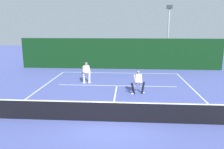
% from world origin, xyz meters
% --- Properties ---
extents(ground_plane, '(80.00, 80.00, 0.00)m').
position_xyz_m(ground_plane, '(0.00, 0.00, 0.00)').
color(ground_plane, '#4E59A7').
extents(court_line_baseline_far, '(10.86, 0.10, 0.01)m').
position_xyz_m(court_line_baseline_far, '(0.00, 11.02, 0.00)').
color(court_line_baseline_far, white).
rests_on(court_line_baseline_far, ground_plane).
extents(court_line_service, '(8.85, 0.10, 0.01)m').
position_xyz_m(court_line_service, '(0.00, 6.39, 0.00)').
color(court_line_service, white).
rests_on(court_line_service, ground_plane).
extents(court_line_centre, '(0.10, 6.40, 0.01)m').
position_xyz_m(court_line_centre, '(0.00, 3.20, 0.00)').
color(court_line_centre, white).
rests_on(court_line_centre, ground_plane).
extents(tennis_net, '(11.89, 0.09, 1.08)m').
position_xyz_m(tennis_net, '(0.00, 0.00, 0.50)').
color(tennis_net, '#1E4723').
rests_on(tennis_net, ground_plane).
extents(player_near, '(0.98, 0.95, 1.55)m').
position_xyz_m(player_near, '(1.48, 4.44, 0.85)').
color(player_near, black).
rests_on(player_near, ground_plane).
extents(player_far, '(0.70, 0.89, 1.64)m').
position_xyz_m(player_far, '(-2.39, 7.00, 0.90)').
color(player_far, silver).
rests_on(player_far, ground_plane).
extents(tennis_ball, '(0.07, 0.07, 0.07)m').
position_xyz_m(tennis_ball, '(-4.01, 1.29, 0.03)').
color(tennis_ball, '#D1E033').
rests_on(tennis_ball, ground_plane).
extents(back_fence_windscreen, '(20.64, 0.12, 3.15)m').
position_xyz_m(back_fence_windscreen, '(0.00, 13.09, 1.58)').
color(back_fence_windscreen, black).
rests_on(back_fence_windscreen, ground_plane).
extents(light_pole, '(0.55, 0.44, 6.52)m').
position_xyz_m(light_pole, '(5.11, 14.91, 4.07)').
color(light_pole, '#9EA39E').
rests_on(light_pole, ground_plane).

